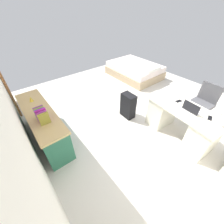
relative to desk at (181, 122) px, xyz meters
The scene contains 15 objects.
ground_plane 1.47m from the desk, ahead, with size 5.98×5.98×0.00m, color beige.
wall_back 3.13m from the desk, 61.91° to the left, with size 4.89×0.10×2.55m, color white.
door_wooden 4.24m from the desk, 37.80° to the left, with size 0.88×0.05×2.04m, color brown.
desk is the anchor object (origin of this frame).
office_chair 0.88m from the desk, 90.56° to the right, with size 0.52×0.52×0.94m.
credenza 2.85m from the desk, 52.68° to the left, with size 1.80×0.48×0.73m.
bed 3.12m from the desk, 28.18° to the right, with size 1.90×1.40×0.58m.
suitcase_black 1.23m from the desk, 19.13° to the left, with size 0.36×0.22×0.64m, color black.
laptop 0.41m from the desk, behind, with size 0.33×0.25×0.21m.
computer_mouse 0.40m from the desk, 22.82° to the right, with size 0.06×0.10×0.03m, color white.
cell_phone_near_laptop 0.55m from the desk, behind, with size 0.07×0.14×0.01m, color black.
cell_phone_by_mouse 0.44m from the desk, 27.39° to the right, with size 0.07×0.14×0.01m, color black.
desk_lamp 0.79m from the desk, behind, with size 0.16×0.11×0.34m.
book_row 2.71m from the desk, 58.09° to the left, with size 0.31×0.17×0.24m.
figurine_small 3.16m from the desk, 46.46° to the left, with size 0.08×0.08×0.11m, color gold.
Camera 1 is at (-2.22, 2.34, 2.41)m, focal length 22.82 mm.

